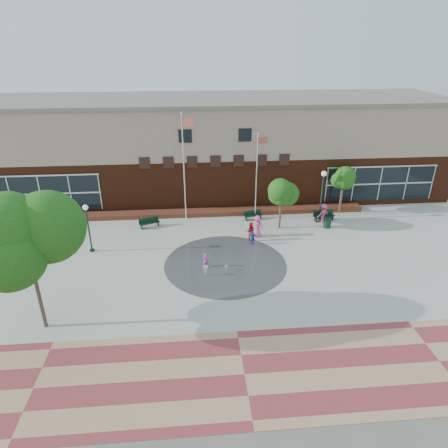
{
  "coord_description": "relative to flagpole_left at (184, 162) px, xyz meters",
  "views": [
    {
      "loc": [
        -2.14,
        -20.67,
        14.2
      ],
      "look_at": [
        0.0,
        4.0,
        2.6
      ],
      "focal_mm": 32.0,
      "sensor_mm": 36.0,
      "label": 1
    }
  ],
  "objects": [
    {
      "name": "flagpole_right",
      "position": [
        5.94,
        -0.45,
        -0.87
      ],
      "size": [
        0.89,
        0.32,
        7.44
      ],
      "rotation": [
        0.0,
        0.0,
        0.28
      ],
      "color": "silver",
      "rests_on": "ground"
    },
    {
      "name": "lamp_left",
      "position": [
        -6.91,
        -5.23,
        -2.75
      ],
      "size": [
        0.39,
        0.39,
        3.67
      ],
      "color": "black",
      "rests_on": "ground"
    },
    {
      "name": "splash_pad",
      "position": [
        2.64,
        -7.9,
        -5.03
      ],
      "size": [
        8.4,
        8.4,
        0.01
      ],
      "primitive_type": "cylinder",
      "color": "#383A3D",
      "rests_on": "ground"
    },
    {
      "name": "child_blue",
      "position": [
        4.96,
        -5.21,
        -4.45
      ],
      "size": [
        0.71,
        0.38,
        1.16
      ],
      "primitive_type": "imported",
      "rotation": [
        0.0,
        0.0,
        3.0
      ],
      "color": "#1851AE",
      "rests_on": "ground"
    },
    {
      "name": "tree_small_right",
      "position": [
        13.6,
        0.14,
        -2.06
      ],
      "size": [
        2.38,
        2.38,
        4.07
      ],
      "color": "#403025",
      "rests_on": "ground"
    },
    {
      "name": "trash_can",
      "position": [
        11.51,
        -2.79,
        -4.49
      ],
      "size": [
        0.64,
        0.64,
        1.06
      ],
      "color": "black",
      "rests_on": "ground"
    },
    {
      "name": "plaza_concrete",
      "position": [
        2.64,
        -6.9,
        -5.03
      ],
      "size": [
        46.0,
        18.0,
        0.01
      ],
      "primitive_type": "cube",
      "color": "#A8A8A0",
      "rests_on": "ground"
    },
    {
      "name": "adult_pink",
      "position": [
        5.51,
        -3.91,
        -4.14
      ],
      "size": [
        0.99,
        0.79,
        1.77
      ],
      "primitive_type": "imported",
      "rotation": [
        0.0,
        0.0,
        2.84
      ],
      "color": "#E64D9D",
      "rests_on": "ground"
    },
    {
      "name": "child_splash",
      "position": [
        1.27,
        -8.18,
        -4.5
      ],
      "size": [
        0.43,
        0.33,
        1.06
      ],
      "primitive_type": "imported",
      "rotation": [
        0.0,
        0.0,
        3.36
      ],
      "color": "#CE4CA9",
      "rests_on": "ground"
    },
    {
      "name": "flower_bed",
      "position": [
        2.64,
        0.7,
        -5.03
      ],
      "size": [
        26.0,
        1.2,
        0.4
      ],
      "primitive_type": "cube",
      "color": "maroon",
      "rests_on": "ground"
    },
    {
      "name": "bench_mid",
      "position": [
        5.68,
        -0.68,
        -4.77
      ],
      "size": [
        1.63,
        0.81,
        0.79
      ],
      "rotation": [
        0.0,
        0.0,
        0.25
      ],
      "color": "black",
      "rests_on": "ground"
    },
    {
      "name": "person_bench",
      "position": [
        11.42,
        -1.83,
        -4.18
      ],
      "size": [
        1.26,
        1.01,
        1.71
      ],
      "primitive_type": "imported",
      "rotation": [
        0.0,
        0.0,
        3.54
      ],
      "color": "#C24280",
      "rests_on": "ground"
    },
    {
      "name": "paver_band",
      "position": [
        2.64,
        -17.9,
        -5.03
      ],
      "size": [
        46.0,
        6.0,
        0.01
      ],
      "primitive_type": "cube",
      "color": "brown",
      "rests_on": "ground"
    },
    {
      "name": "bench_right",
      "position": [
        11.64,
        -1.45,
        -4.73
      ],
      "size": [
        1.89,
        0.82,
        0.92
      ],
      "rotation": [
        0.0,
        0.0,
        0.17
      ],
      "color": "black",
      "rests_on": "ground"
    },
    {
      "name": "bench_left",
      "position": [
        -3.03,
        -1.5,
        -4.76
      ],
      "size": [
        1.72,
        1.03,
        0.84
      ],
      "rotation": [
        0.0,
        0.0,
        0.37
      ],
      "color": "black",
      "rests_on": "ground"
    },
    {
      "name": "water_jet_a",
      "position": [
        1.23,
        -9.26,
        -5.03
      ],
      "size": [
        0.35,
        0.35,
        0.69
      ],
      "primitive_type": "cone",
      "rotation": [
        3.14,
        0.0,
        0.0
      ],
      "color": "white",
      "rests_on": "ground"
    },
    {
      "name": "lamp_right",
      "position": [
        11.37,
        -1.09,
        -2.35
      ],
      "size": [
        0.46,
        0.46,
        4.32
      ],
      "color": "black",
      "rests_on": "ground"
    },
    {
      "name": "adult_red",
      "position": [
        4.87,
        -4.52,
        -4.27
      ],
      "size": [
        0.83,
        0.7,
        1.53
      ],
      "primitive_type": "imported",
      "rotation": [
        0.0,
        0.0,
        2.97
      ],
      "color": "red",
      "rests_on": "ground"
    },
    {
      "name": "tree_mid",
      "position": [
        7.57,
        -2.55,
        -1.92
      ],
      "size": [
        2.53,
        2.53,
        4.27
      ],
      "color": "#403025",
      "rests_on": "ground"
    },
    {
      "name": "library_building",
      "position": [
        2.64,
        6.58,
        -0.39
      ],
      "size": [
        44.4,
        10.4,
        9.2
      ],
      "color": "#532211",
      "rests_on": "ground"
    },
    {
      "name": "ground",
      "position": [
        2.64,
        -10.9,
        -5.03
      ],
      "size": [
        120.0,
        120.0,
        0.0
      ],
      "primitive_type": "plane",
      "color": "#666056",
      "rests_on": "ground"
    },
    {
      "name": "tree_big_left",
      "position": [
        -7.62,
        -13.6,
        0.33
      ],
      "size": [
        4.69,
        4.69,
        7.5
      ],
      "color": "#403025",
      "rests_on": "ground"
    },
    {
      "name": "flagpole_left",
      "position": [
        0.0,
        0.0,
        0.0
      ],
      "size": [
        1.01,
        0.44,
        9.03
      ],
      "rotation": [
        0.0,
        0.0,
        -0.36
      ],
      "color": "silver",
      "rests_on": "ground"
    },
    {
      "name": "water_jet_b",
      "position": [
        2.63,
        -8.79,
        -5.03
      ],
      "size": [
        0.17,
        0.17,
        0.39
      ],
      "primitive_type": "cone",
      "rotation": [
        3.14,
        0.0,
        0.0
      ],
      "color": "white",
      "rests_on": "ground"
    }
  ]
}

